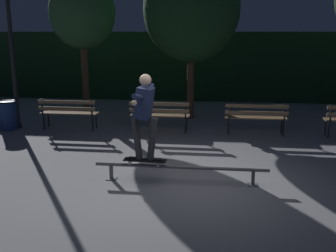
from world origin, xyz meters
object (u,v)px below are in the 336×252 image
trash_can (8,115)px  skateboard (145,160)px  park_bench_leftmost (69,111)px  tree_behind_benches (192,9)px  lamp_post_left (11,39)px  grind_rail (181,169)px  skateboarder (144,110)px  tree_far_left (82,13)px  park_bench_right_center (256,115)px  park_bench_left_center (160,113)px

trash_can → skateboard: bearing=-37.8°
trash_can → park_bench_leftmost: bearing=4.8°
tree_behind_benches → lamp_post_left: size_ratio=1.26×
tree_behind_benches → lamp_post_left: 5.19m
tree_behind_benches → grind_rail: bearing=-88.0°
skateboarder → lamp_post_left: size_ratio=0.40×
skateboard → tree_far_left: bearing=117.1°
trash_can → skateboarder: bearing=-37.8°
park_bench_right_center → park_bench_leftmost: bearing=180.0°
tree_far_left → park_bench_left_center: bearing=-39.0°
park_bench_leftmost → trash_can: bearing=-175.2°
skateboarder → skateboard: bearing=176.4°
park_bench_leftmost → park_bench_right_center: same height
skateboarder → grind_rail: bearing=0.0°
park_bench_left_center → park_bench_right_center: bearing=0.0°
grind_rail → skateboarder: 1.26m
park_bench_left_center → trash_can: park_bench_left_center is taller
skateboarder → park_bench_left_center: (-0.24, 3.62, -0.78)m
skateboard → skateboarder: 0.94m
grind_rail → skateboarder: size_ratio=2.02×
skateboarder → park_bench_leftmost: 4.64m
lamp_post_left → skateboarder: bearing=-40.5°
tree_far_left → lamp_post_left: size_ratio=1.13×
tree_behind_benches → lamp_post_left: tree_behind_benches is taller
park_bench_right_center → trash_can: park_bench_right_center is taller
park_bench_leftmost → trash_can: 1.71m
park_bench_leftmost → park_bench_right_center: (5.09, 0.00, 0.00)m
skateboard → tree_behind_benches: size_ratio=0.16×
skateboarder → park_bench_leftmost: bearing=127.6°
lamp_post_left → trash_can: bearing=-127.5°
grind_rail → trash_can: (-5.14, 3.48, 0.17)m
park_bench_right_center → tree_far_left: (-5.31, 2.24, 2.69)m
park_bench_left_center → park_bench_leftmost: bearing=180.0°
grind_rail → tree_far_left: tree_far_left is taller
park_bench_leftmost → grind_rail: bearing=-46.5°
skateboard → park_bench_left_center: bearing=93.8°
park_bench_right_center → lamp_post_left: 6.91m
park_bench_leftmost → lamp_post_left: size_ratio=0.41×
skateboard → tree_far_left: tree_far_left is taller
skateboard → skateboarder: skateboarder is taller
grind_rail → park_bench_right_center: 3.99m
skateboard → park_bench_right_center: (2.31, 3.62, 0.15)m
grind_rail → park_bench_leftmost: (-3.44, 3.62, 0.29)m
park_bench_right_center → skateboarder: bearing=-122.5°
lamp_post_left → park_bench_right_center: bearing=-0.6°
grind_rail → skateboard: bearing=-180.0°
grind_rail → tree_far_left: 7.53m
tree_behind_benches → trash_can: tree_behind_benches is taller
lamp_post_left → trash_can: (-0.16, -0.21, -2.07)m
skateboarder → tree_behind_benches: tree_behind_benches is taller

